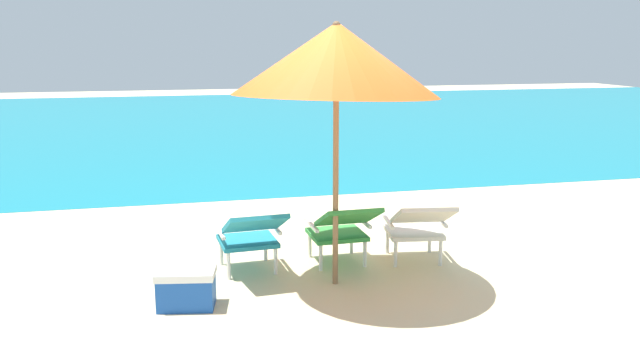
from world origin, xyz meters
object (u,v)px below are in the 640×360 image
object	(u,v)px
lounge_chair_center	(342,227)
cooler_box	(186,288)
beach_umbrella_center	(336,59)
lounge_chair_right	(418,225)
lounge_chair_left	(251,233)

from	to	relation	value
lounge_chair_center	cooler_box	xyz separation A→B (m)	(-1.49, -0.63, -0.24)
lounge_chair_center	beach_umbrella_center	distance (m)	1.64
lounge_chair_center	cooler_box	bearing A→B (deg)	-156.99
lounge_chair_center	lounge_chair_right	bearing A→B (deg)	-7.87
lounge_chair_right	cooler_box	world-z (taller)	lounge_chair_right
beach_umbrella_center	lounge_chair_left	bearing A→B (deg)	151.47
lounge_chair_left	lounge_chair_right	distance (m)	1.60
lounge_chair_right	cooler_box	size ratio (longest dim) A/B	1.81
lounge_chair_left	cooler_box	world-z (taller)	lounge_chair_left
lounge_chair_left	lounge_chair_center	distance (m)	0.87
beach_umbrella_center	cooler_box	xyz separation A→B (m)	(-1.32, -0.23, -1.82)
lounge_chair_center	beach_umbrella_center	xyz separation A→B (m)	(-0.17, -0.40, 1.58)
lounge_chair_right	lounge_chair_left	bearing A→B (deg)	176.99
lounge_chair_left	beach_umbrella_center	xyz separation A→B (m)	(0.70, -0.38, 1.58)
cooler_box	lounge_chair_right	bearing A→B (deg)	13.47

